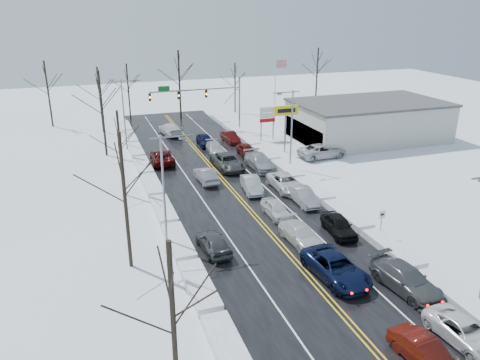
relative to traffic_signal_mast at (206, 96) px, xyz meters
name	(u,v)px	position (x,y,z in m)	size (l,w,h in m)	color
ground	(251,212)	(-3.45, -27.99, -5.48)	(160.00, 160.00, 0.00)	white
road_surface	(244,204)	(-3.45, -25.99, -5.47)	(14.00, 84.00, 0.01)	black
snow_bank_left	(165,215)	(-11.05, -25.99, -5.48)	(1.64, 72.00, 0.59)	white
snow_bank_right	(315,194)	(4.15, -25.99, -5.48)	(1.64, 72.00, 0.59)	white
traffic_signal_mast	(206,96)	(0.00, 0.00, 0.00)	(13.28, 0.39, 8.00)	slate
tires_plus_sign	(286,114)	(7.05, -12.00, -0.49)	(3.20, 0.34, 6.00)	slate
used_vehicles_sign	(267,117)	(7.05, -5.99, -2.16)	(2.20, 0.22, 4.65)	slate
speed_limit_sign	(382,219)	(4.75, -35.99, -3.84)	(0.55, 0.09, 2.35)	slate
flagpole	(276,87)	(11.72, 2.01, 0.45)	(1.87, 1.20, 10.00)	silver
dealership_building	(368,120)	(20.53, -9.99, -2.82)	(20.40, 12.40, 5.30)	#ADADA8
streetlight_ne	(290,123)	(4.85, -17.99, -0.17)	(3.20, 0.25, 9.00)	slate
streetlight_sw	(166,183)	(-11.74, -31.99, -0.17)	(3.20, 0.25, 9.00)	slate
streetlight_nw	(125,109)	(-11.74, -3.99, -0.17)	(3.20, 0.25, 9.00)	slate
tree_left_a	(172,299)	(-14.45, -47.99, 0.81)	(3.60, 3.60, 9.00)	#2D231C
tree_left_b	(123,175)	(-14.95, -33.99, 1.51)	(4.00, 4.00, 10.00)	#2D231C
tree_left_c	(119,137)	(-13.95, -19.99, 0.46)	(3.40, 3.40, 8.50)	#2D231C
tree_left_d	(101,97)	(-14.65, -5.99, 1.86)	(4.20, 4.20, 10.50)	#2D231C
tree_left_e	(99,87)	(-14.25, 6.01, 1.16)	(3.80, 3.80, 9.50)	#2D231C
tree_far_a	(47,81)	(-21.45, 12.01, 1.51)	(4.00, 4.00, 10.00)	#2D231C
tree_far_b	(128,81)	(-9.45, 13.01, 0.81)	(3.60, 3.60, 9.00)	#2D231C
tree_far_c	(179,71)	(-1.45, 11.01, 2.21)	(4.40, 4.40, 11.00)	#2D231C
tree_far_d	(235,78)	(8.55, 12.51, 0.46)	(3.40, 3.40, 8.50)	#2D231C
tree_far_e	(317,66)	(24.55, 13.01, 1.86)	(4.20, 4.20, 10.50)	#2D231C
queued_car_2	(335,278)	(-1.79, -40.21, -5.48)	(2.71, 5.88, 1.63)	black
queued_car_3	(300,242)	(-1.81, -34.73, -5.48)	(2.03, 4.99, 1.45)	silver
queued_car_4	(276,216)	(-1.68, -29.53, -5.48)	(1.65, 4.10, 1.40)	silver
queued_car_5	(252,191)	(-1.67, -23.30, -5.48)	(1.57, 4.51, 1.49)	#AEB1B6
queued_car_6	(228,168)	(-1.80, -15.77, -5.48)	(2.74, 5.94, 1.65)	#3B3D3F
queued_car_7	(215,153)	(-1.57, -9.72, -5.48)	(1.91, 4.69, 1.36)	#ADB0B5
queued_car_8	(205,145)	(-1.83, -5.84, -5.48)	(1.82, 4.53, 1.54)	black
queued_car_10	(463,342)	(1.68, -48.33, -5.48)	(2.21, 4.78, 1.33)	white
queued_car_11	(404,290)	(1.84, -42.98, -5.48)	(2.27, 5.59, 1.62)	#46494C
queued_car_12	(338,234)	(1.83, -34.39, -5.48)	(1.80, 4.46, 1.52)	black
queued_car_13	(303,203)	(1.89, -27.78, -5.48)	(1.57, 4.50, 1.48)	#9C9FA4
queued_car_14	(286,189)	(1.81, -23.94, -5.48)	(2.51, 5.44, 1.51)	white
queued_car_15	(260,168)	(1.68, -16.99, -5.48)	(2.32, 5.71, 1.66)	#97999F
queued_car_16	(246,156)	(1.86, -11.96, -5.48)	(1.74, 4.31, 1.47)	#490D09
queued_car_17	(230,142)	(1.90, -5.30, -5.48)	(1.49, 4.28, 1.41)	#440A09
oncoming_car_0	(206,182)	(-5.31, -19.17, -5.48)	(1.59, 4.56, 1.50)	gray
oncoming_car_1	(163,163)	(-8.59, -11.41, -5.48)	(2.54, 5.51, 1.53)	#48090A
oncoming_car_2	(170,135)	(-5.18, 1.30, -5.48)	(2.34, 5.76, 1.67)	silver
oncoming_car_3	(214,251)	(-8.71, -33.84, -5.48)	(1.80, 4.46, 1.52)	#3D3F42
parked_car_0	(322,157)	(10.46, -15.65, -5.48)	(2.82, 6.11, 1.70)	silver
parked_car_1	(334,150)	(13.54, -13.13, -5.48)	(2.05, 5.05, 1.47)	#393C3E
parked_car_2	(295,136)	(11.74, -5.23, -5.48)	(1.62, 4.04, 1.38)	black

